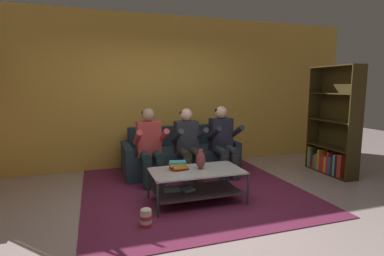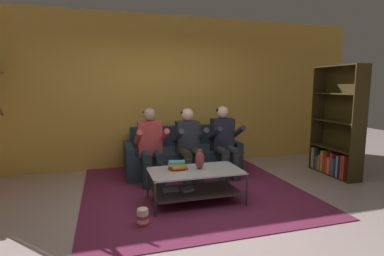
{
  "view_description": "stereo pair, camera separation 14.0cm",
  "coord_description": "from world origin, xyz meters",
  "px_view_note": "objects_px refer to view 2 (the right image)",
  "views": [
    {
      "loc": [
        -1.25,
        -3.33,
        1.57
      ],
      "look_at": [
        0.14,
        0.83,
        0.95
      ],
      "focal_mm": 28.0,
      "sensor_mm": 36.0,
      "label": 1
    },
    {
      "loc": [
        -1.11,
        -3.37,
        1.57
      ],
      "look_at": [
        0.14,
        0.83,
        0.95
      ],
      "focal_mm": 28.0,
      "sensor_mm": 36.0,
      "label": 2
    }
  ],
  "objects_px": {
    "person_seated_left": "(151,143)",
    "vase": "(200,160)",
    "couch": "(181,157)",
    "popcorn_tub": "(143,217)",
    "person_seated_right": "(225,139)",
    "coffee_table": "(195,181)",
    "bookshelf": "(337,137)",
    "person_seated_middle": "(189,142)",
    "book_stack": "(177,165)"
  },
  "relations": [
    {
      "from": "person_seated_middle",
      "to": "bookshelf",
      "type": "relative_size",
      "value": 0.62
    },
    {
      "from": "couch",
      "to": "person_seated_left",
      "type": "bearing_deg",
      "value": -140.07
    },
    {
      "from": "person_seated_right",
      "to": "vase",
      "type": "height_order",
      "value": "person_seated_right"
    },
    {
      "from": "vase",
      "to": "popcorn_tub",
      "type": "xyz_separation_m",
      "value": [
        -0.85,
        -0.55,
        -0.46
      ]
    },
    {
      "from": "vase",
      "to": "couch",
      "type": "bearing_deg",
      "value": 85.59
    },
    {
      "from": "coffee_table",
      "to": "vase",
      "type": "height_order",
      "value": "vase"
    },
    {
      "from": "vase",
      "to": "coffee_table",
      "type": "bearing_deg",
      "value": -151.75
    },
    {
      "from": "person_seated_left",
      "to": "vase",
      "type": "distance_m",
      "value": 1.05
    },
    {
      "from": "person_seated_right",
      "to": "book_stack",
      "type": "height_order",
      "value": "person_seated_right"
    },
    {
      "from": "vase",
      "to": "popcorn_tub",
      "type": "bearing_deg",
      "value": -147.01
    },
    {
      "from": "person_seated_middle",
      "to": "book_stack",
      "type": "bearing_deg",
      "value": -115.57
    },
    {
      "from": "couch",
      "to": "person_seated_middle",
      "type": "relative_size",
      "value": 1.7
    },
    {
      "from": "couch",
      "to": "person_seated_right",
      "type": "bearing_deg",
      "value": -39.91
    },
    {
      "from": "person_seated_right",
      "to": "coffee_table",
      "type": "distance_m",
      "value": 1.32
    },
    {
      "from": "vase",
      "to": "person_seated_middle",
      "type": "bearing_deg",
      "value": 83.03
    },
    {
      "from": "person_seated_left",
      "to": "book_stack",
      "type": "bearing_deg",
      "value": -75.19
    },
    {
      "from": "person_seated_right",
      "to": "book_stack",
      "type": "xyz_separation_m",
      "value": [
        -1.04,
        -0.86,
        -0.16
      ]
    },
    {
      "from": "person_seated_right",
      "to": "popcorn_tub",
      "type": "height_order",
      "value": "person_seated_right"
    },
    {
      "from": "person_seated_middle",
      "to": "vase",
      "type": "height_order",
      "value": "person_seated_middle"
    },
    {
      "from": "person_seated_right",
      "to": "coffee_table",
      "type": "height_order",
      "value": "person_seated_right"
    },
    {
      "from": "person_seated_left",
      "to": "bookshelf",
      "type": "distance_m",
      "value": 3.25
    },
    {
      "from": "book_stack",
      "to": "popcorn_tub",
      "type": "distance_m",
      "value": 0.91
    },
    {
      "from": "person_seated_left",
      "to": "popcorn_tub",
      "type": "xyz_separation_m",
      "value": [
        -0.33,
        -1.46,
        -0.55
      ]
    },
    {
      "from": "couch",
      "to": "vase",
      "type": "bearing_deg",
      "value": -94.41
    },
    {
      "from": "couch",
      "to": "person_seated_right",
      "type": "xyz_separation_m",
      "value": [
        0.64,
        -0.53,
        0.39
      ]
    },
    {
      "from": "person_seated_right",
      "to": "bookshelf",
      "type": "height_order",
      "value": "bookshelf"
    },
    {
      "from": "couch",
      "to": "vase",
      "type": "height_order",
      "value": "couch"
    },
    {
      "from": "couch",
      "to": "bookshelf",
      "type": "distance_m",
      "value": 2.78
    },
    {
      "from": "person_seated_middle",
      "to": "bookshelf",
      "type": "xyz_separation_m",
      "value": [
        2.58,
        -0.43,
        0.02
      ]
    },
    {
      "from": "coffee_table",
      "to": "popcorn_tub",
      "type": "xyz_separation_m",
      "value": [
        -0.77,
        -0.51,
        -0.19
      ]
    },
    {
      "from": "couch",
      "to": "coffee_table",
      "type": "height_order",
      "value": "couch"
    },
    {
      "from": "person_seated_left",
      "to": "vase",
      "type": "height_order",
      "value": "person_seated_left"
    },
    {
      "from": "person_seated_middle",
      "to": "book_stack",
      "type": "xyz_separation_m",
      "value": [
        -0.41,
        -0.85,
        -0.15
      ]
    },
    {
      "from": "person_seated_left",
      "to": "bookshelf",
      "type": "bearing_deg",
      "value": -7.6
    },
    {
      "from": "couch",
      "to": "book_stack",
      "type": "relative_size",
      "value": 7.7
    },
    {
      "from": "coffee_table",
      "to": "popcorn_tub",
      "type": "distance_m",
      "value": 0.94
    },
    {
      "from": "person_seated_middle",
      "to": "book_stack",
      "type": "relative_size",
      "value": 4.53
    },
    {
      "from": "person_seated_left",
      "to": "person_seated_middle",
      "type": "distance_m",
      "value": 0.64
    },
    {
      "from": "person_seated_left",
      "to": "coffee_table",
      "type": "height_order",
      "value": "person_seated_left"
    },
    {
      "from": "person_seated_left",
      "to": "bookshelf",
      "type": "relative_size",
      "value": 0.63
    },
    {
      "from": "couch",
      "to": "popcorn_tub",
      "type": "height_order",
      "value": "couch"
    },
    {
      "from": "bookshelf",
      "to": "coffee_table",
      "type": "bearing_deg",
      "value": -169.25
    },
    {
      "from": "bookshelf",
      "to": "vase",
      "type": "bearing_deg",
      "value": -169.86
    },
    {
      "from": "person_seated_middle",
      "to": "person_seated_right",
      "type": "height_order",
      "value": "person_seated_right"
    },
    {
      "from": "person_seated_middle",
      "to": "book_stack",
      "type": "distance_m",
      "value": 0.96
    },
    {
      "from": "person_seated_left",
      "to": "coffee_table",
      "type": "bearing_deg",
      "value": -65.41
    },
    {
      "from": "person_seated_right",
      "to": "book_stack",
      "type": "relative_size",
      "value": 4.62
    },
    {
      "from": "coffee_table",
      "to": "bookshelf",
      "type": "height_order",
      "value": "bookshelf"
    },
    {
      "from": "couch",
      "to": "person_seated_right",
      "type": "height_order",
      "value": "person_seated_right"
    },
    {
      "from": "person_seated_middle",
      "to": "popcorn_tub",
      "type": "relative_size",
      "value": 5.49
    }
  ]
}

